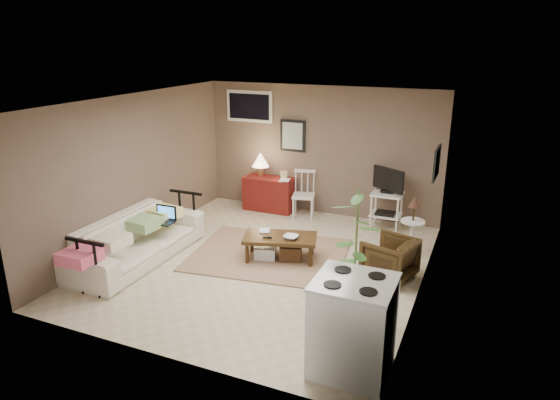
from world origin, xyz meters
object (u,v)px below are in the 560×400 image
at_px(tv_stand, 387,197).
at_px(potted_plant, 356,250).
at_px(sofa, 136,232).
at_px(side_table, 413,220).
at_px(coffee_table, 280,246).
at_px(armchair, 390,256).
at_px(spindle_chair, 304,196).
at_px(stove, 353,326).
at_px(red_console, 269,191).

bearing_deg(tv_stand, potted_plant, -85.14).
height_order(sofa, side_table, side_table).
distance_m(coffee_table, tv_stand, 2.29).
xyz_separation_m(sofa, side_table, (3.76, 1.78, 0.14)).
bearing_deg(armchair, sofa, -59.63).
bearing_deg(side_table, tv_stand, 121.53).
relative_size(coffee_table, spindle_chair, 1.37).
distance_m(side_table, stove, 3.05).
xyz_separation_m(red_console, side_table, (2.91, -1.10, 0.21)).
distance_m(sofa, armchair, 3.71).
relative_size(coffee_table, stove, 1.18).
height_order(sofa, stove, stove).
distance_m(spindle_chair, tv_stand, 1.55).
height_order(coffee_table, tv_stand, tv_stand).
xyz_separation_m(armchair, stove, (0.07, -2.18, 0.18)).
height_order(sofa, armchair, sofa).
distance_m(red_console, tv_stand, 2.32).
bearing_deg(sofa, side_table, -64.70).
bearing_deg(tv_stand, armchair, -76.58).
relative_size(spindle_chair, armchair, 1.35).
distance_m(sofa, stove, 3.88).
bearing_deg(spindle_chair, potted_plant, -59.63).
bearing_deg(stove, coffee_table, 128.83).
bearing_deg(spindle_chair, stove, -63.13).
bearing_deg(armchair, spindle_chair, -117.07).
distance_m(sofa, red_console, 3.01).
xyz_separation_m(coffee_table, side_table, (1.79, 0.94, 0.37)).
xyz_separation_m(coffee_table, armchair, (1.63, 0.07, 0.10)).
xyz_separation_m(red_console, stove, (2.82, -4.15, 0.11)).
relative_size(red_console, potted_plant, 0.68).
bearing_deg(side_table, coffee_table, -152.41).
relative_size(sofa, stove, 2.30).
xyz_separation_m(red_console, tv_stand, (2.31, -0.12, 0.19)).
xyz_separation_m(sofa, red_console, (0.85, 2.88, -0.07)).
bearing_deg(armchair, stove, 18.00).
height_order(armchair, potted_plant, potted_plant).
relative_size(sofa, potted_plant, 1.42).
bearing_deg(sofa, armchair, -75.88).
relative_size(coffee_table, armchair, 1.84).
bearing_deg(spindle_chair, armchair, -43.32).
distance_m(spindle_chair, side_table, 2.37).
bearing_deg(tv_stand, spindle_chair, 179.29).
height_order(spindle_chair, stove, stove).
height_order(side_table, stove, stove).
height_order(armchair, stove, stove).
bearing_deg(sofa, potted_plant, -95.00).
relative_size(coffee_table, tv_stand, 1.09).
relative_size(spindle_chair, side_table, 0.91).
bearing_deg(potted_plant, sofa, 175.00).
bearing_deg(sofa, coffee_table, -66.86).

